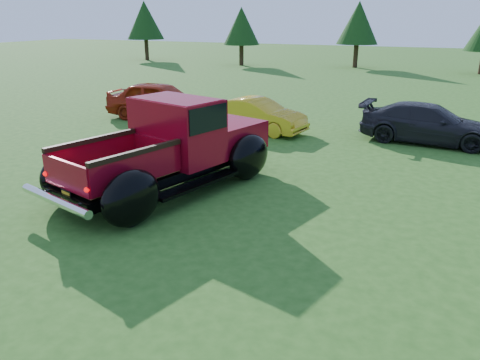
% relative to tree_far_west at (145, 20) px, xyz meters
% --- Properties ---
extents(ground, '(120.00, 120.00, 0.00)m').
position_rel_tree_far_west_xyz_m(ground, '(22.00, -30.00, -3.52)').
color(ground, '#255017').
rests_on(ground, ground).
extents(tree_far_west, '(3.33, 3.33, 5.20)m').
position_rel_tree_far_west_xyz_m(tree_far_west, '(0.00, 0.00, 0.00)').
color(tree_far_west, '#332114').
rests_on(tree_far_west, ground).
extents(tree_west, '(2.94, 2.94, 4.60)m').
position_rel_tree_far_west_xyz_m(tree_west, '(10.00, -1.00, -0.41)').
color(tree_west, '#332114').
rests_on(tree_west, ground).
extents(tree_mid_left, '(3.20, 3.20, 5.00)m').
position_rel_tree_far_west_xyz_m(tree_mid_left, '(19.00, 1.00, -0.14)').
color(tree_mid_left, '#332114').
rests_on(tree_mid_left, ground).
extents(pickup_truck, '(3.91, 6.05, 2.12)m').
position_rel_tree_far_west_xyz_m(pickup_truck, '(20.16, -28.33, -2.52)').
color(pickup_truck, black).
rests_on(pickup_truck, ground).
extents(show_car_red, '(4.43, 2.07, 1.47)m').
position_rel_tree_far_west_xyz_m(show_car_red, '(15.50, -21.89, -2.79)').
color(show_car_red, maroon).
rests_on(show_car_red, ground).
extents(show_car_yellow, '(3.70, 1.82, 1.17)m').
position_rel_tree_far_west_xyz_m(show_car_yellow, '(19.86, -22.41, -2.94)').
color(show_car_yellow, gold).
rests_on(show_car_yellow, ground).
extents(show_car_grey, '(4.42, 2.08, 1.25)m').
position_rel_tree_far_west_xyz_m(show_car_grey, '(25.50, -21.63, -2.90)').
color(show_car_grey, black).
rests_on(show_car_grey, ground).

